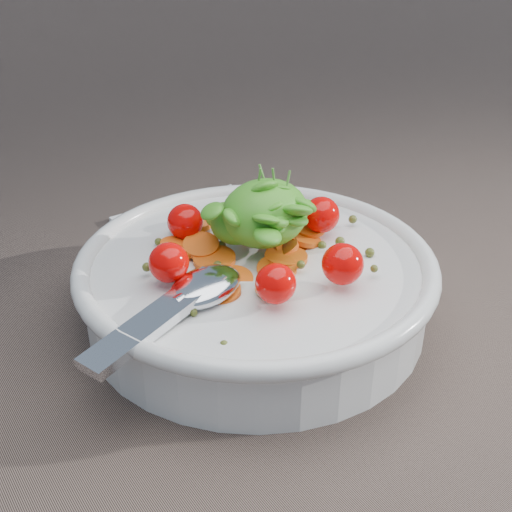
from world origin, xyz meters
TOP-DOWN VIEW (x-y plane):
  - ground at (0.00, 0.00)m, footprint 6.00×6.00m
  - bowl at (-0.01, -0.02)m, footprint 0.32×0.29m
  - napkin at (0.04, 0.15)m, footprint 0.16×0.14m

SIDE VIEW (x-z plane):
  - ground at x=0.00m, z-range 0.00..0.00m
  - napkin at x=0.04m, z-range 0.00..0.01m
  - bowl at x=-0.01m, z-range -0.03..0.10m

